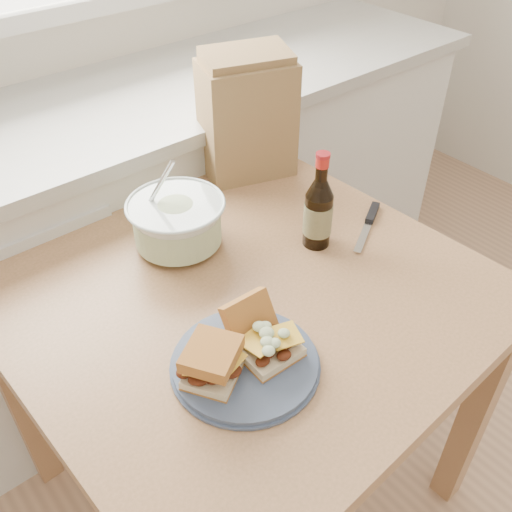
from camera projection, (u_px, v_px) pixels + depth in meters
cabinet_run at (142, 229)px, 1.93m from camera, size 2.50×0.64×0.94m
dining_table at (241, 323)px, 1.30m from camera, size 1.01×1.01×0.80m
plate at (245, 363)px, 1.05m from camera, size 0.27×0.27×0.02m
sandwich_left at (212, 362)px, 1.00m from camera, size 0.13×0.13×0.07m
sandwich_right at (262, 336)px, 1.05m from camera, size 0.11×0.15×0.09m
coleslaw_bowl at (177, 224)px, 1.30m from camera, size 0.23×0.23×0.22m
beer_bottle at (318, 212)px, 1.29m from camera, size 0.07×0.07×0.24m
knife at (370, 219)px, 1.41m from camera, size 0.19×0.12×0.01m
paper_bag at (247, 119)px, 1.50m from camera, size 0.27×0.22×0.31m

